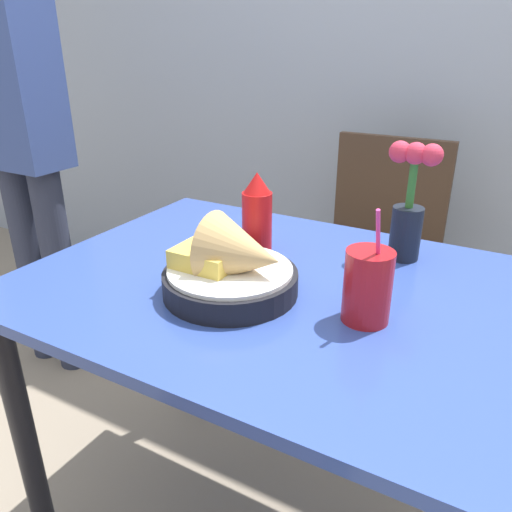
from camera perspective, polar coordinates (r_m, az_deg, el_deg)
The scene contains 8 objects.
wall_window at distance 2.07m, azimuth 19.36°, elevation 24.75°, with size 7.00×0.06×2.60m.
dining_table at distance 1.08m, azimuth 1.73°, elevation -8.47°, with size 1.01×0.77×0.76m.
chair_far_window at distance 1.83m, azimuth 13.71°, elevation 1.14°, with size 0.40×0.40×0.91m.
food_basket at distance 0.95m, azimuth -2.47°, elevation -1.42°, with size 0.26×0.26×0.16m.
ketchup_bottle at distance 1.12m, azimuth 0.11°, elevation 4.65°, with size 0.07×0.07×0.19m.
drink_cup at distance 0.88m, azimuth 12.61°, elevation -3.65°, with size 0.08×0.08×0.22m.
flower_vase at distance 1.13m, azimuth 17.10°, elevation 5.57°, with size 0.11×0.07×0.26m.
person_standing at distance 1.93m, azimuth -25.53°, elevation 13.71°, with size 0.32×0.18×1.66m.
Camera 1 is at (0.42, -0.82, 1.21)m, focal length 35.00 mm.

